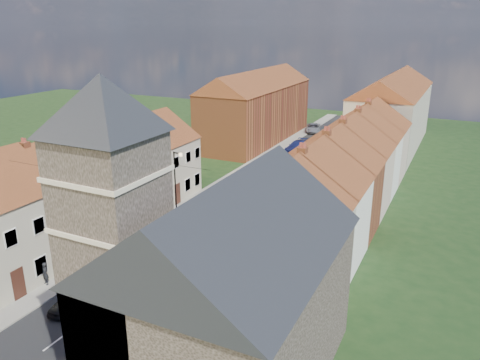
# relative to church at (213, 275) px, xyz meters

# --- Properties ---
(road) EXTENTS (7.00, 90.00, 0.02)m
(road) POSITION_rel_church_xyz_m (-9.36, 26.68, -5.87)
(road) COLOR black
(road) RESTS_ON ground
(pavement_left) EXTENTS (1.80, 90.00, 0.12)m
(pavement_left) POSITION_rel_church_xyz_m (-13.76, 26.68, -5.82)
(pavement_left) COLOR #9A958C
(pavement_left) RESTS_ON ground
(pavement_right) EXTENTS (1.80, 90.00, 0.12)m
(pavement_right) POSITION_rel_church_xyz_m (-4.96, 26.68, -5.82)
(pavement_right) COLOR #9A958C
(pavement_right) RESTS_ON ground
(church) EXTENTS (11.25, 14.25, 15.20)m
(church) POSITION_rel_church_xyz_m (0.00, 0.00, 0.00)
(church) COLOR #302821
(church) RESTS_ON ground
(cottage_r_tudor) EXTENTS (8.30, 5.20, 9.00)m
(cottage_r_tudor) POSITION_rel_church_xyz_m (-0.09, 9.37, -1.41)
(cottage_r_tudor) COLOR #B1AC95
(cottage_r_tudor) RESTS_ON ground
(cottage_r_white_near) EXTENTS (8.30, 6.00, 9.00)m
(cottage_r_white_near) POSITION_rel_church_xyz_m (-0.06, 14.77, -1.40)
(cottage_r_white_near) COLOR white
(cottage_r_white_near) RESTS_ON ground
(cottage_r_cream_mid) EXTENTS (8.30, 5.20, 9.00)m
(cottage_r_cream_mid) POSITION_rel_church_xyz_m (-0.06, 20.17, -1.40)
(cottage_r_cream_mid) COLOR #98522C
(cottage_r_cream_mid) RESTS_ON ground
(cottage_r_pink) EXTENTS (8.30, 6.00, 9.00)m
(cottage_r_pink) POSITION_rel_church_xyz_m (-0.06, 25.57, -1.40)
(cottage_r_pink) COLOR #C6B29D
(cottage_r_pink) RESTS_ON ground
(cottage_r_white_far) EXTENTS (8.30, 5.20, 9.00)m
(cottage_r_white_far) POSITION_rel_church_xyz_m (-0.06, 30.97, -1.40)
(cottage_r_white_far) COLOR white
(cottage_r_white_far) RESTS_ON ground
(cottage_r_cream_far) EXTENTS (8.30, 6.00, 9.00)m
(cottage_r_cream_far) POSITION_rel_church_xyz_m (-0.06, 36.37, -1.40)
(cottage_r_cream_far) COLOR #C6B29D
(cottage_r_cream_far) RESTS_ON ground
(cottage_l_white) EXTENTS (8.30, 6.90, 8.80)m
(cottage_l_white) POSITION_rel_church_xyz_m (-18.66, 8.62, -1.51)
(cottage_l_white) COLOR #C6B29D
(cottage_l_white) RESTS_ON ground
(cottage_l_brick_mid) EXTENTS (8.30, 5.70, 9.10)m
(cottage_l_brick_mid) POSITION_rel_church_xyz_m (-18.66, 14.72, -1.35)
(cottage_l_brick_mid) COLOR #98522C
(cottage_l_brick_mid) RESTS_ON ground
(cottage_l_pink) EXTENTS (8.30, 6.30, 8.80)m
(cottage_l_pink) POSITION_rel_church_xyz_m (-18.66, 20.52, -1.51)
(cottage_l_pink) COLOR #B1AC95
(cottage_l_pink) RESTS_ON ground
(block_right_far) EXTENTS (8.30, 24.20, 10.50)m
(block_right_far) POSITION_rel_church_xyz_m (-0.06, 51.68, -0.58)
(block_right_far) COLOR #B1AC95
(block_right_far) RESTS_ON ground
(block_left_far) EXTENTS (8.30, 24.20, 10.50)m
(block_left_far) POSITION_rel_church_xyz_m (-18.66, 46.68, -0.58)
(block_left_far) COLOR #98522C
(block_left_far) RESTS_ON ground
(lamppost) EXTENTS (0.88, 0.15, 6.00)m
(lamppost) POSITION_rel_church_xyz_m (-13.17, 16.68, -2.34)
(lamppost) COLOR black
(lamppost) RESTS_ON pavement_left
(car_near) EXTENTS (2.01, 3.76, 1.22)m
(car_near) POSITION_rel_church_xyz_m (-10.97, 1.50, -5.27)
(car_near) COLOR black
(car_near) RESTS_ON ground
(car_mid) EXTENTS (1.36, 3.89, 1.28)m
(car_mid) POSITION_rel_church_xyz_m (-11.69, 13.32, -5.24)
(car_mid) COLOR #B1B2B9
(car_mid) RESTS_ON ground
(car_far) EXTENTS (2.48, 5.15, 1.45)m
(car_far) POSITION_rel_church_xyz_m (-10.89, 43.08, -5.15)
(car_far) COLOR navy
(car_far) RESTS_ON ground
(car_distant) EXTENTS (3.52, 5.31, 1.36)m
(car_distant) POSITION_rel_church_xyz_m (-12.56, 55.69, -5.20)
(car_distant) COLOR #A6A8AE
(car_distant) RESTS_ON ground
(pedestrian_left) EXTENTS (0.65, 0.51, 1.58)m
(pedestrian_left) POSITION_rel_church_xyz_m (-14.46, 2.63, -4.97)
(pedestrian_left) COLOR black
(pedestrian_left) RESTS_ON pavement_left
(pedestrian_right) EXTENTS (1.02, 0.84, 1.95)m
(pedestrian_right) POSITION_rel_church_xyz_m (-4.26, 8.69, -4.78)
(pedestrian_right) COLOR black
(pedestrian_right) RESTS_ON pavement_right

